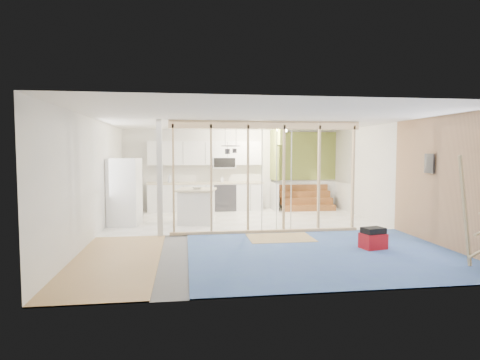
{
  "coord_description": "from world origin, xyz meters",
  "views": [
    {
      "loc": [
        -1.54,
        -9.01,
        1.88
      ],
      "look_at": [
        -0.22,
        0.6,
        1.21
      ],
      "focal_mm": 30.0,
      "sensor_mm": 36.0,
      "label": 1
    }
  ],
  "objects": [
    {
      "name": "island",
      "position": [
        -1.25,
        1.47,
        0.46
      ],
      "size": [
        1.12,
        1.12,
        0.93
      ],
      "rotation": [
        0.0,
        0.0,
        -0.21
      ],
      "color": "silver",
      "rests_on": "room"
    },
    {
      "name": "floor_overlays",
      "position": [
        0.07,
        0.06,
        0.01
      ],
      "size": [
        7.0,
        8.0,
        0.03
      ],
      "color": "white",
      "rests_on": "room"
    },
    {
      "name": "sheathing_panel",
      "position": [
        3.48,
        -2.0,
        1.3
      ],
      "size": [
        0.02,
        4.0,
        2.6
      ],
      "primitive_type": "cube",
      "color": "tan",
      "rests_on": "room"
    },
    {
      "name": "bowl",
      "position": [
        -1.24,
        1.38,
        0.96
      ],
      "size": [
        0.34,
        0.34,
        0.07
      ],
      "primitive_type": "imported",
      "rotation": [
        0.0,
        0.0,
        0.28
      ],
      "color": "silver",
      "rests_on": "island"
    },
    {
      "name": "stud_frame",
      "position": [
        -0.22,
        -0.0,
        1.58
      ],
      "size": [
        4.66,
        0.14,
        2.6
      ],
      "color": "beige",
      "rests_on": "room"
    },
    {
      "name": "toolbox",
      "position": [
        2.05,
        -1.78,
        0.2
      ],
      "size": [
        0.51,
        0.43,
        0.43
      ],
      "rotation": [
        0.0,
        0.0,
        0.22
      ],
      "color": "#B01017",
      "rests_on": "room"
    },
    {
      "name": "ladder",
      "position": [
        3.15,
        -3.2,
        0.93
      ],
      "size": [
        0.97,
        0.19,
        1.82
      ],
      "rotation": [
        0.0,
        0.0,
        0.36
      ],
      "color": "tan",
      "rests_on": "room"
    },
    {
      "name": "fridge",
      "position": [
        -3.07,
        1.45,
        0.86
      ],
      "size": [
        0.83,
        0.8,
        1.72
      ],
      "rotation": [
        0.0,
        0.0,
        -0.12
      ],
      "color": "white",
      "rests_on": "room"
    },
    {
      "name": "electrical_panel",
      "position": [
        3.43,
        -1.4,
        1.65
      ],
      "size": [
        0.04,
        0.3,
        0.4
      ],
      "primitive_type": "cube",
      "color": "#37373C",
      "rests_on": "room"
    },
    {
      "name": "room",
      "position": [
        0.0,
        0.0,
        1.3
      ],
      "size": [
        7.01,
        8.01,
        2.61
      ],
      "color": "slate",
      "rests_on": "ground"
    },
    {
      "name": "green_partition",
      "position": [
        2.04,
        3.66,
        0.94
      ],
      "size": [
        2.25,
        1.51,
        2.6
      ],
      "color": "olive",
      "rests_on": "room"
    },
    {
      "name": "pot_rack",
      "position": [
        -0.31,
        1.89,
        2.0
      ],
      "size": [
        0.52,
        0.52,
        0.72
      ],
      "color": "black",
      "rests_on": "room"
    },
    {
      "name": "ceiling_light",
      "position": [
        1.4,
        3.0,
        2.54
      ],
      "size": [
        0.32,
        0.32,
        0.08
      ],
      "primitive_type": "cylinder",
      "color": "#FFEABF",
      "rests_on": "room"
    },
    {
      "name": "upper_cabinets",
      "position": [
        -0.84,
        3.82,
        1.82
      ],
      "size": [
        3.6,
        0.41,
        0.85
      ],
      "color": "white",
      "rests_on": "room"
    },
    {
      "name": "base_cabinets",
      "position": [
        -1.61,
        3.36,
        0.47
      ],
      "size": [
        4.45,
        2.24,
        0.93
      ],
      "color": "white",
      "rests_on": "room"
    },
    {
      "name": "soap_bottle_a",
      "position": [
        -2.02,
        3.59,
        1.07
      ],
      "size": [
        0.13,
        0.13,
        0.28
      ],
      "primitive_type": "imported",
      "rotation": [
        0.0,
        0.0,
        -0.26
      ],
      "color": "silver",
      "rests_on": "base_cabinets"
    },
    {
      "name": "soap_bottle_b",
      "position": [
        -0.37,
        3.73,
        1.02
      ],
      "size": [
        0.09,
        0.09,
        0.19
      ],
      "primitive_type": "imported",
      "rotation": [
        0.0,
        0.0,
        -0.04
      ],
      "color": "white",
      "rests_on": "base_cabinets"
    }
  ]
}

